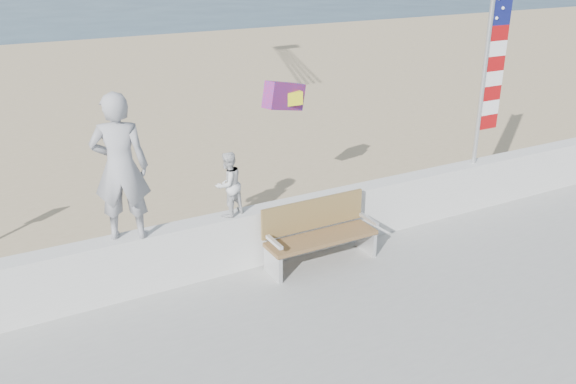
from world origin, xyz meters
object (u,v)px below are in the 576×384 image
(bench, at_px, (319,232))
(flag, at_px, (491,59))
(adult, at_px, (120,167))
(child, at_px, (228,184))

(bench, bearing_deg, flag, 6.90)
(adult, bearing_deg, flag, -159.17)
(bench, relative_size, flag, 0.51)
(child, relative_size, bench, 0.55)
(bench, bearing_deg, child, 160.69)
(flag, bearing_deg, child, 180.00)
(adult, height_order, flag, flag)
(child, distance_m, flag, 5.25)
(adult, xyz_separation_m, bench, (2.83, -0.45, -1.42))
(child, height_order, flag, flag)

